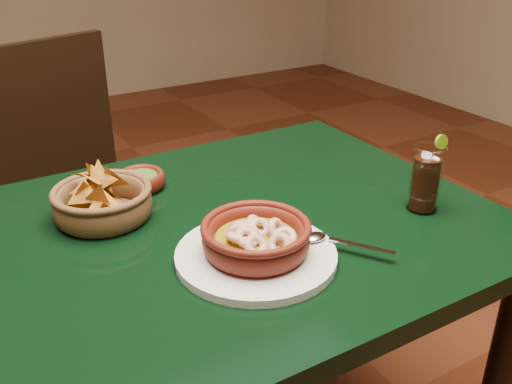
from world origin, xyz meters
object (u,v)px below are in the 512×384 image
dining_chair (81,196)px  cola_drink (426,179)px  chip_basket (102,202)px  dining_table (188,279)px  shrimp_plate (256,242)px

dining_chair → cola_drink: (0.47, -0.86, 0.28)m
chip_basket → dining_table: bearing=-51.7°
cola_drink → chip_basket: bearing=152.6°
dining_table → chip_basket: size_ratio=5.40×
cola_drink → shrimp_plate: bearing=178.4°
dining_chair → chip_basket: (-0.08, -0.57, 0.25)m
cola_drink → dining_table: bearing=161.4°
dining_chair → cola_drink: size_ratio=6.36×
dining_table → chip_basket: chip_basket is taller
shrimp_plate → chip_basket: 0.33m
dining_table → shrimp_plate: bearing=-64.1°
cola_drink → dining_chair: bearing=118.9°
chip_basket → shrimp_plate: bearing=-57.5°
shrimp_plate → chip_basket: size_ratio=1.52×
dining_chair → cola_drink: bearing=-61.1°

